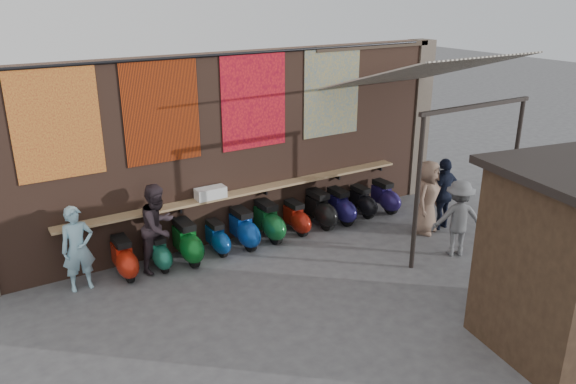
# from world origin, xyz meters

# --- Properties ---
(ground) EXTENTS (70.00, 70.00, 0.00)m
(ground) POSITION_xyz_m (0.00, 0.00, 0.00)
(ground) COLOR #474749
(ground) RESTS_ON ground
(brick_wall) EXTENTS (10.00, 0.40, 4.00)m
(brick_wall) POSITION_xyz_m (0.00, 2.70, 2.00)
(brick_wall) COLOR brown
(brick_wall) RESTS_ON ground
(pier_right) EXTENTS (0.50, 0.50, 4.00)m
(pier_right) POSITION_xyz_m (5.20, 2.70, 2.00)
(pier_right) COLOR #4C4238
(pier_right) RESTS_ON ground
(eating_counter) EXTENTS (8.00, 0.32, 0.05)m
(eating_counter) POSITION_xyz_m (0.00, 2.33, 1.10)
(eating_counter) COLOR #9E7A51
(eating_counter) RESTS_ON brick_wall
(shelf_box) EXTENTS (0.63, 0.28, 0.23)m
(shelf_box) POSITION_xyz_m (-0.86, 2.30, 1.24)
(shelf_box) COLOR white
(shelf_box) RESTS_ON eating_counter
(tapestry_redgold) EXTENTS (1.50, 0.02, 2.00)m
(tapestry_redgold) POSITION_xyz_m (-3.60, 2.48, 3.00)
(tapestry_redgold) COLOR maroon
(tapestry_redgold) RESTS_ON brick_wall
(tapestry_sun) EXTENTS (1.50, 0.02, 2.00)m
(tapestry_sun) POSITION_xyz_m (-1.70, 2.48, 3.00)
(tapestry_sun) COLOR #C7390B
(tapestry_sun) RESTS_ON brick_wall
(tapestry_orange) EXTENTS (1.50, 0.02, 2.00)m
(tapestry_orange) POSITION_xyz_m (0.30, 2.48, 3.00)
(tapestry_orange) COLOR red
(tapestry_orange) RESTS_ON brick_wall
(tapestry_multi) EXTENTS (1.50, 0.02, 2.00)m
(tapestry_multi) POSITION_xyz_m (2.30, 2.48, 3.00)
(tapestry_multi) COLOR #295D96
(tapestry_multi) RESTS_ON brick_wall
(hang_rail) EXTENTS (9.50, 0.06, 0.06)m
(hang_rail) POSITION_xyz_m (0.00, 2.47, 3.98)
(hang_rail) COLOR black
(hang_rail) RESTS_ON brick_wall
(scooter_stool_0) EXTENTS (0.36, 0.81, 0.77)m
(scooter_stool_0) POSITION_xyz_m (-2.82, 2.03, 0.38)
(scooter_stool_0) COLOR #B51F0D
(scooter_stool_0) RESTS_ON ground
(scooter_stool_1) EXTENTS (0.32, 0.71, 0.67)m
(scooter_stool_1) POSITION_xyz_m (-2.14, 2.00, 0.34)
(scooter_stool_1) COLOR #19654E
(scooter_stool_1) RESTS_ON ground
(scooter_stool_2) EXTENTS (0.40, 0.89, 0.85)m
(scooter_stool_2) POSITION_xyz_m (-1.56, 1.98, 0.42)
(scooter_stool_2) COLOR #0D5E1E
(scooter_stool_2) RESTS_ON ground
(scooter_stool_3) EXTENTS (0.32, 0.72, 0.68)m
(scooter_stool_3) POSITION_xyz_m (-0.89, 2.02, 0.34)
(scooter_stool_3) COLOR navy
(scooter_stool_3) RESTS_ON ground
(scooter_stool_4) EXTENTS (0.39, 0.86, 0.82)m
(scooter_stool_4) POSITION_xyz_m (-0.28, 2.00, 0.41)
(scooter_stool_4) COLOR navy
(scooter_stool_4) RESTS_ON ground
(scooter_stool_5) EXTENTS (0.40, 0.89, 0.84)m
(scooter_stool_5) POSITION_xyz_m (0.36, 2.04, 0.42)
(scooter_stool_5) COLOR #115525
(scooter_stool_5) RESTS_ON ground
(scooter_stool_6) EXTENTS (0.34, 0.76, 0.72)m
(scooter_stool_6) POSITION_xyz_m (1.05, 2.02, 0.36)
(scooter_stool_6) COLOR maroon
(scooter_stool_6) RESTS_ON ground
(scooter_stool_7) EXTENTS (0.40, 0.88, 0.84)m
(scooter_stool_7) POSITION_xyz_m (1.71, 2.03, 0.42)
(scooter_stool_7) COLOR black
(scooter_stool_7) RESTS_ON ground
(scooter_stool_8) EXTENTS (0.38, 0.84, 0.80)m
(scooter_stool_8) POSITION_xyz_m (2.26, 1.98, 0.40)
(scooter_stool_8) COLOR #19144C
(scooter_stool_8) RESTS_ON ground
(scooter_stool_9) EXTENTS (0.34, 0.76, 0.72)m
(scooter_stool_9) POSITION_xyz_m (2.95, 2.03, 0.36)
(scooter_stool_9) COLOR black
(scooter_stool_9) RESTS_ON ground
(scooter_stool_10) EXTENTS (0.36, 0.80, 0.76)m
(scooter_stool_10) POSITION_xyz_m (3.60, 1.97, 0.38)
(scooter_stool_10) COLOR #221753
(scooter_stool_10) RESTS_ON ground
(diner_left) EXTENTS (0.59, 0.39, 1.60)m
(diner_left) POSITION_xyz_m (-3.62, 2.00, 0.80)
(diner_left) COLOR #96C7DA
(diner_left) RESTS_ON ground
(diner_right) EXTENTS (1.07, 1.03, 1.75)m
(diner_right) POSITION_xyz_m (-2.11, 2.00, 0.87)
(diner_right) COLOR #33272E
(diner_right) RESTS_ON ground
(shopper_navy) EXTENTS (1.01, 0.50, 1.66)m
(shopper_navy) POSITION_xyz_m (4.05, 0.50, 0.83)
(shopper_navy) COLOR black
(shopper_navy) RESTS_ON ground
(shopper_grey) EXTENTS (1.20, 1.03, 1.61)m
(shopper_grey) POSITION_xyz_m (3.28, -0.63, 0.80)
(shopper_grey) COLOR slate
(shopper_grey) RESTS_ON ground
(shopper_tan) EXTENTS (0.97, 0.82, 1.68)m
(shopper_tan) POSITION_xyz_m (3.56, 0.51, 0.84)
(shopper_tan) COLOR #846654
(shopper_tan) RESTS_ON ground
(stall_sign) EXTENTS (1.19, 0.26, 0.50)m
(stall_sign) POSITION_xyz_m (2.64, -2.79, 2.02)
(stall_sign) COLOR gold
(stall_sign) RESTS_ON market_stall
(stall_shelf) EXTENTS (2.12, 0.49, 0.06)m
(stall_shelf) POSITION_xyz_m (2.64, -2.79, 1.02)
(stall_shelf) COLOR #473321
(stall_shelf) RESTS_ON market_stall
(awning_canvas) EXTENTS (3.20, 3.28, 0.97)m
(awning_canvas) POSITION_xyz_m (3.50, 0.90, 3.55)
(awning_canvas) COLOR beige
(awning_canvas) RESTS_ON brick_wall
(awning_ledger) EXTENTS (3.30, 0.08, 0.12)m
(awning_ledger) POSITION_xyz_m (3.50, 2.49, 3.95)
(awning_ledger) COLOR #33261C
(awning_ledger) RESTS_ON brick_wall
(awning_header) EXTENTS (3.00, 0.08, 0.08)m
(awning_header) POSITION_xyz_m (3.50, -0.60, 3.08)
(awning_header) COLOR black
(awning_header) RESTS_ON awning_post_left
(awning_post_left) EXTENTS (0.09, 0.09, 3.10)m
(awning_post_left) POSITION_xyz_m (2.10, -0.60, 1.55)
(awning_post_left) COLOR black
(awning_post_left) RESTS_ON ground
(awning_post_right) EXTENTS (0.09, 0.09, 3.10)m
(awning_post_right) POSITION_xyz_m (4.90, -0.60, 1.55)
(awning_post_right) COLOR black
(awning_post_right) RESTS_ON ground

